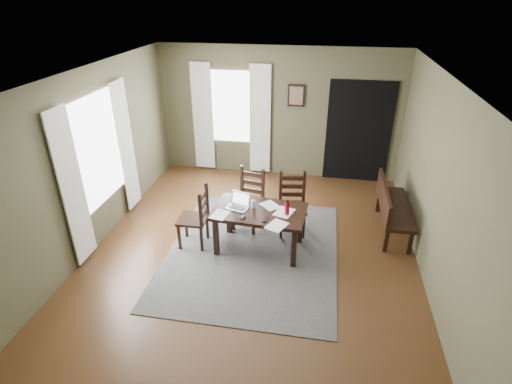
% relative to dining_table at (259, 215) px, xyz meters
% --- Properties ---
extents(ground, '(5.00, 6.00, 0.01)m').
position_rel_dining_table_xyz_m(ground, '(-0.09, -0.10, -0.62)').
color(ground, '#492C16').
extents(room_shell, '(5.02, 6.02, 2.71)m').
position_rel_dining_table_xyz_m(room_shell, '(-0.09, -0.10, 1.19)').
color(room_shell, '#4E4C33').
rests_on(room_shell, ground).
extents(rug, '(2.60, 3.20, 0.01)m').
position_rel_dining_table_xyz_m(rug, '(-0.09, -0.10, -0.61)').
color(rug, '#474747').
rests_on(rug, ground).
extents(dining_table, '(1.44, 0.92, 0.69)m').
position_rel_dining_table_xyz_m(dining_table, '(0.00, 0.00, 0.00)').
color(dining_table, black).
rests_on(dining_table, rug).
extents(chair_end, '(0.46, 0.45, 1.01)m').
position_rel_dining_table_xyz_m(chair_end, '(-1.00, -0.06, -0.12)').
color(chair_end, black).
rests_on(chair_end, rug).
extents(chair_back_left, '(0.54, 0.54, 1.03)m').
position_rel_dining_table_xyz_m(chair_back_left, '(-0.29, 0.64, -0.11)').
color(chair_back_left, black).
rests_on(chair_back_left, rug).
extents(chair_back_right, '(0.51, 0.52, 1.03)m').
position_rel_dining_table_xyz_m(chair_back_right, '(0.45, 0.61, -0.11)').
color(chair_back_right, black).
rests_on(chair_back_right, rug).
extents(bench, '(0.47, 1.47, 0.83)m').
position_rel_dining_table_xyz_m(bench, '(2.06, 0.90, -0.12)').
color(bench, black).
rests_on(bench, ground).
extents(laptop, '(0.38, 0.34, 0.22)m').
position_rel_dining_table_xyz_m(laptop, '(-0.32, 0.04, 0.14)').
color(laptop, '#B7B7BC').
rests_on(laptop, dining_table).
extents(computer_mouse, '(0.07, 0.09, 0.03)m').
position_rel_dining_table_xyz_m(computer_mouse, '(-0.20, -0.27, 0.10)').
color(computer_mouse, '#3F3F42').
rests_on(computer_mouse, dining_table).
extents(tv_remote, '(0.06, 0.17, 0.02)m').
position_rel_dining_table_xyz_m(tv_remote, '(0.13, -0.27, 0.09)').
color(tv_remote, black).
rests_on(tv_remote, dining_table).
extents(drinking_glass, '(0.07, 0.07, 0.13)m').
position_rel_dining_table_xyz_m(drinking_glass, '(-0.10, 0.05, 0.15)').
color(drinking_glass, silver).
rests_on(drinking_glass, dining_table).
extents(water_bottle, '(0.09, 0.09, 0.24)m').
position_rel_dining_table_xyz_m(water_bottle, '(0.42, -0.06, 0.20)').
color(water_bottle, '#A70C27').
rests_on(water_bottle, dining_table).
extents(paper_a, '(0.28, 0.34, 0.00)m').
position_rel_dining_table_xyz_m(paper_a, '(-0.56, -0.24, 0.09)').
color(paper_a, white).
rests_on(paper_a, dining_table).
extents(paper_b, '(0.35, 0.38, 0.00)m').
position_rel_dining_table_xyz_m(paper_b, '(0.31, -0.39, 0.09)').
color(paper_b, white).
rests_on(paper_b, dining_table).
extents(paper_c, '(0.37, 0.37, 0.00)m').
position_rel_dining_table_xyz_m(paper_c, '(0.14, 0.17, 0.09)').
color(paper_c, white).
rests_on(paper_c, dining_table).
extents(paper_d, '(0.33, 0.38, 0.00)m').
position_rel_dining_table_xyz_m(paper_d, '(0.38, -0.00, 0.09)').
color(paper_d, white).
rests_on(paper_d, dining_table).
extents(window_left, '(0.01, 1.30, 1.70)m').
position_rel_dining_table_xyz_m(window_left, '(-2.56, 0.10, 0.83)').
color(window_left, white).
rests_on(window_left, ground).
extents(window_back, '(1.00, 0.01, 1.50)m').
position_rel_dining_table_xyz_m(window_back, '(-1.09, 2.87, 0.83)').
color(window_back, white).
rests_on(window_back, ground).
extents(curtain_left_near, '(0.03, 0.48, 2.30)m').
position_rel_dining_table_xyz_m(curtain_left_near, '(-2.53, -0.72, 0.58)').
color(curtain_left_near, silver).
rests_on(curtain_left_near, ground).
extents(curtain_left_far, '(0.03, 0.48, 2.30)m').
position_rel_dining_table_xyz_m(curtain_left_far, '(-2.53, 0.92, 0.58)').
color(curtain_left_far, silver).
rests_on(curtain_left_far, ground).
extents(curtain_back_left, '(0.44, 0.03, 2.30)m').
position_rel_dining_table_xyz_m(curtain_back_left, '(-1.71, 2.84, 0.58)').
color(curtain_back_left, silver).
rests_on(curtain_back_left, ground).
extents(curtain_back_right, '(0.44, 0.03, 2.30)m').
position_rel_dining_table_xyz_m(curtain_back_right, '(-0.47, 2.84, 0.58)').
color(curtain_back_right, silver).
rests_on(curtain_back_right, ground).
extents(framed_picture, '(0.34, 0.03, 0.44)m').
position_rel_dining_table_xyz_m(framed_picture, '(0.26, 2.87, 1.13)').
color(framed_picture, black).
rests_on(framed_picture, ground).
extents(doorway_back, '(1.30, 0.03, 2.10)m').
position_rel_dining_table_xyz_m(doorway_back, '(1.56, 2.87, 0.43)').
color(doorway_back, black).
rests_on(doorway_back, ground).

